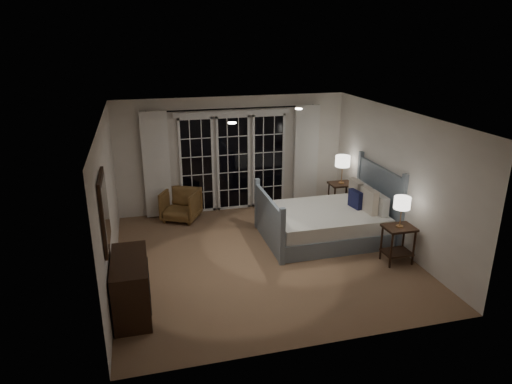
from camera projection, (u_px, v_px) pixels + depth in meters
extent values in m
plane|color=olive|center=(263.00, 257.00, 8.07)|extent=(5.00, 5.00, 0.00)
plane|color=silver|center=(264.00, 116.00, 7.24)|extent=(5.00, 5.00, 0.00)
cube|color=white|center=(108.00, 204.00, 7.06)|extent=(0.02, 5.00, 2.50)
cube|color=white|center=(396.00, 179.00, 8.25)|extent=(0.02, 5.00, 2.50)
cube|color=white|center=(233.00, 154.00, 9.94)|extent=(5.00, 0.02, 2.50)
cube|color=white|center=(320.00, 257.00, 5.37)|extent=(5.00, 0.02, 2.50)
cube|color=black|center=(197.00, 166.00, 9.78)|extent=(0.66, 0.02, 2.02)
cube|color=black|center=(233.00, 163.00, 9.98)|extent=(0.66, 0.02, 2.02)
cube|color=black|center=(268.00, 161.00, 10.17)|extent=(0.66, 0.02, 2.02)
cube|color=white|center=(233.00, 113.00, 9.60)|extent=(2.50, 0.04, 0.10)
cylinder|color=black|center=(233.00, 109.00, 9.52)|extent=(3.50, 0.03, 0.03)
cube|color=white|center=(156.00, 165.00, 9.47)|extent=(0.55, 0.10, 2.25)
cube|color=white|center=(306.00, 155.00, 10.25)|extent=(0.55, 0.10, 2.25)
cylinder|color=white|center=(299.00, 109.00, 7.98)|extent=(0.12, 0.12, 0.01)
cylinder|color=white|center=(232.00, 123.00, 6.74)|extent=(0.12, 0.12, 0.01)
cube|color=gray|center=(324.00, 230.00, 8.78)|extent=(2.11, 1.65, 0.31)
cube|color=silver|center=(325.00, 217.00, 8.69)|extent=(2.05, 1.59, 0.26)
cube|color=gray|center=(378.00, 200.00, 8.88)|extent=(0.06, 1.65, 1.34)
cube|color=gray|center=(269.00, 221.00, 8.41)|extent=(0.06, 1.65, 0.93)
cube|color=silver|center=(378.00, 203.00, 8.51)|extent=(0.14, 0.60, 0.36)
cube|color=silver|center=(362.00, 192.00, 9.10)|extent=(0.14, 0.60, 0.36)
cube|color=beige|center=(369.00, 201.00, 8.49)|extent=(0.16, 0.46, 0.45)
cube|color=beige|center=(356.00, 191.00, 9.01)|extent=(0.16, 0.46, 0.45)
cube|color=#151739|center=(355.00, 199.00, 8.73)|extent=(0.15, 0.35, 0.34)
cube|color=black|center=(399.00, 228.00, 7.69)|extent=(0.51, 0.41, 0.04)
cube|color=black|center=(397.00, 252.00, 7.84)|extent=(0.47, 0.37, 0.03)
cylinder|color=black|center=(391.00, 251.00, 7.60)|extent=(0.04, 0.04, 0.63)
cylinder|color=black|center=(414.00, 248.00, 7.70)|extent=(0.04, 0.04, 0.63)
cylinder|color=black|center=(381.00, 243.00, 7.89)|extent=(0.04, 0.04, 0.63)
cylinder|color=black|center=(403.00, 240.00, 7.99)|extent=(0.04, 0.04, 0.63)
cube|color=black|center=(341.00, 184.00, 9.93)|extent=(0.50, 0.40, 0.04)
cube|color=black|center=(340.00, 203.00, 10.08)|extent=(0.46, 0.36, 0.03)
cylinder|color=black|center=(334.00, 201.00, 9.84)|extent=(0.04, 0.04, 0.63)
cylinder|color=black|center=(352.00, 199.00, 9.94)|extent=(0.04, 0.04, 0.63)
cylinder|color=black|center=(328.00, 196.00, 10.13)|extent=(0.04, 0.04, 0.63)
cylinder|color=black|center=(346.00, 195.00, 10.24)|extent=(0.04, 0.04, 0.63)
cylinder|color=tan|center=(400.00, 226.00, 7.68)|extent=(0.12, 0.12, 0.02)
cylinder|color=tan|center=(401.00, 217.00, 7.62)|extent=(0.02, 0.02, 0.31)
cylinder|color=white|center=(402.00, 203.00, 7.54)|extent=(0.27, 0.27, 0.20)
cylinder|color=tan|center=(341.00, 183.00, 9.92)|extent=(0.12, 0.12, 0.02)
cylinder|color=tan|center=(342.00, 174.00, 9.86)|extent=(0.02, 0.02, 0.36)
cylinder|color=white|center=(343.00, 161.00, 9.76)|extent=(0.32, 0.32, 0.23)
imported|color=brown|center=(181.00, 205.00, 9.59)|extent=(0.96, 0.97, 0.66)
cube|color=black|center=(131.00, 286.00, 6.35)|extent=(0.48, 1.16, 0.82)
cube|color=black|center=(150.00, 292.00, 6.46)|extent=(0.01, 1.14, 0.01)
cube|color=black|center=(149.00, 276.00, 6.37)|extent=(0.01, 1.14, 0.01)
cube|color=black|center=(104.00, 212.00, 5.92)|extent=(0.04, 0.85, 1.00)
cube|color=white|center=(106.00, 212.00, 5.93)|extent=(0.01, 0.73, 0.88)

